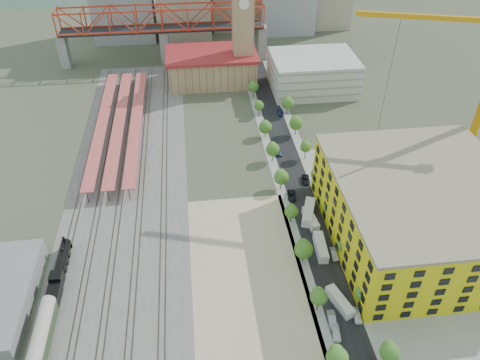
{
  "coord_description": "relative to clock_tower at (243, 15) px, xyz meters",
  "views": [
    {
      "loc": [
        -15.07,
        -104.67,
        89.83
      ],
      "look_at": [
        -2.88,
        -2.03,
        10.0
      ],
      "focal_mm": 35.0,
      "sensor_mm": 36.0,
      "label": 1
    }
  ],
  "objects": [
    {
      "name": "locomotive",
      "position": [
        -58.0,
        -102.66,
        -26.65
      ],
      "size": [
        2.85,
        21.97,
        5.49
      ],
      "color": "black",
      "rests_on": "ground"
    },
    {
      "name": "site_trailer_a",
      "position": [
        8.0,
        -119.36,
        -27.49
      ],
      "size": [
        4.99,
        9.13,
        2.42
      ],
      "primitive_type": "cube",
      "rotation": [
        0.0,
        0.0,
        0.32
      ],
      "color": "silver",
      "rests_on": "ground"
    },
    {
      "name": "street_asphalt",
      "position": [
        8.0,
        -64.99,
        -28.67
      ],
      "size": [
        12.0,
        170.0,
        0.06
      ],
      "primitive_type": "cube",
      "color": "black",
      "rests_on": "ground"
    },
    {
      "name": "construction_pad",
      "position": [
        37.0,
        -99.99,
        -28.67
      ],
      "size": [
        50.0,
        90.0,
        0.06
      ],
      "primitive_type": "cube",
      "color": "gray",
      "rests_on": "ground"
    },
    {
      "name": "site_trailer_c",
      "position": [
        8.0,
        -90.81,
        -27.51
      ],
      "size": [
        3.26,
        8.88,
        2.38
      ],
      "primitive_type": "cube",
      "rotation": [
        0.0,
        0.0,
        0.11
      ],
      "color": "silver",
      "rests_on": "ground"
    },
    {
      "name": "car_3",
      "position": [
        5.0,
        -55.9,
        -27.94
      ],
      "size": [
        2.73,
        5.44,
        1.52
      ],
      "primitive_type": "imported",
      "rotation": [
        0.0,
        0.0,
        0.12
      ],
      "color": "navy",
      "rests_on": "ground"
    },
    {
      "name": "ballast_strip",
      "position": [
        -44.0,
        -62.49,
        -28.67
      ],
      "size": [
        36.0,
        165.0,
        0.06
      ],
      "primitive_type": "cube",
      "color": "#605E59",
      "rests_on": "ground"
    },
    {
      "name": "sidewalk_east",
      "position": [
        13.5,
        -64.99,
        -28.68
      ],
      "size": [
        3.0,
        170.0,
        0.04
      ],
      "primitive_type": "cube",
      "color": "gray",
      "rests_on": "ground"
    },
    {
      "name": "rail_tracks",
      "position": [
        -45.8,
        -62.49,
        -28.55
      ],
      "size": [
        26.56,
        160.0,
        0.18
      ],
      "color": "#382B23",
      "rests_on": "ground"
    },
    {
      "name": "sidewalk_west",
      "position": [
        2.5,
        -64.99,
        -28.68
      ],
      "size": [
        3.0,
        170.0,
        0.04
      ],
      "primitive_type": "cube",
      "color": "gray",
      "rests_on": "ground"
    },
    {
      "name": "ground",
      "position": [
        -8.0,
        -79.99,
        -28.7
      ],
      "size": [
        400.0,
        400.0,
        0.0
      ],
      "primitive_type": "plane",
      "color": "#474C38",
      "rests_on": "ground"
    },
    {
      "name": "site_trailer_d",
      "position": [
        8.0,
        -88.15,
        -27.28
      ],
      "size": [
        6.08,
        10.7,
        2.84
      ],
      "primitive_type": "cube",
      "rotation": [
        0.0,
        0.0,
        -0.34
      ],
      "color": "silver",
      "rests_on": "ground"
    },
    {
      "name": "platform_canopies",
      "position": [
        -49.0,
        -34.99,
        -24.7
      ],
      "size": [
        16.0,
        80.0,
        4.12
      ],
      "color": "#DA6054",
      "rests_on": "ground"
    },
    {
      "name": "parking_garage",
      "position": [
        28.0,
        -9.99,
        -21.7
      ],
      "size": [
        34.0,
        26.0,
        14.0
      ],
      "primitive_type": "cube",
      "color": "silver",
      "rests_on": "ground"
    },
    {
      "name": "clock_tower",
      "position": [
        0.0,
        0.0,
        0.0
      ],
      "size": [
        12.0,
        12.0,
        52.0
      ],
      "color": "tan",
      "rests_on": "ground"
    },
    {
      "name": "car_7",
      "position": [
        11.0,
        -29.59,
        -27.98
      ],
      "size": [
        2.38,
        5.06,
        1.43
      ],
      "primitive_type": "imported",
      "rotation": [
        0.0,
        0.0,
        -0.08
      ],
      "color": "navy",
      "rests_on": "ground"
    },
    {
      "name": "street_trees",
      "position": [
        8.0,
        -74.99,
        -28.7
      ],
      "size": [
        15.4,
        124.4,
        8.0
      ],
      "color": "#33611D",
      "rests_on": "ground"
    },
    {
      "name": "dirt_lot",
      "position": [
        -12.0,
        -111.49,
        -28.67
      ],
      "size": [
        28.0,
        67.0,
        0.06
      ],
      "primitive_type": "cube",
      "color": "tan",
      "rests_on": "ground"
    },
    {
      "name": "coach",
      "position": [
        -58.0,
        -122.35,
        -25.64
      ],
      "size": [
        3.15,
        18.31,
        5.75
      ],
      "color": "#25331C",
      "rests_on": "ground"
    },
    {
      "name": "construction_building",
      "position": [
        34.0,
        -99.99,
        -19.29
      ],
      "size": [
        44.6,
        50.6,
        18.8
      ],
      "color": "yellow",
      "rests_on": "ground"
    },
    {
      "name": "site_trailer_b",
      "position": [
        8.0,
        -101.88,
        -27.38
      ],
      "size": [
        3.22,
        9.77,
        2.63
      ],
      "primitive_type": "cube",
      "rotation": [
        0.0,
        0.0,
        -0.07
      ],
      "color": "silver",
      "rests_on": "ground"
    },
    {
      "name": "car_0",
      "position": [
        5.0,
        -127.03,
        -27.92
      ],
      "size": [
        2.38,
        4.77,
        1.56
      ],
      "primitive_type": "imported",
      "rotation": [
        0.0,
        0.0,
        -0.12
      ],
      "color": "white",
      "rests_on": "ground"
    },
    {
      "name": "car_5",
      "position": [
        11.0,
        -104.15,
        -27.96
      ],
      "size": [
        1.71,
        4.52,
        1.47
      ],
      "primitive_type": "imported",
      "rotation": [
        0.0,
        0.0,
        -0.04
      ],
      "color": "#9E9EA3",
      "rests_on": "ground"
    },
    {
      "name": "station_hall",
      "position": [
        -13.0,
        2.01,
        -22.03
      ],
      "size": [
        38.0,
        24.0,
        13.1
      ],
      "color": "tan",
      "rests_on": "ground"
    },
    {
      "name": "car_4",
      "position": [
        11.0,
        -123.22,
        -27.94
      ],
      "size": [
        2.11,
        4.55,
        1.51
      ],
      "primitive_type": "imported",
      "rotation": [
        0.0,
        0.0,
        -0.08
      ],
      "color": "white",
      "rests_on": "ground"
    },
    {
      "name": "car_1",
      "position": [
        5.0,
        -123.52,
        -27.93
      ],
      "size": [
        2.01,
        4.8,
        1.54
      ],
      "primitive_type": "imported",
      "rotation": [
        0.0,
        0.0,
        -0.08
      ],
      "color": "gray",
      "rests_on": "ground"
    },
    {
      "name": "car_6",
      "position": [
        11.0,
        -72.3,
        -28.01
      ],
      "size": [
        2.9,
        5.17,
        1.36
      ],
      "primitive_type": "imported",
      "rotation": [
        0.0,
        0.0,
        -0.13
      ],
      "color": "black",
      "rests_on": "ground"
    },
    {
      "name": "distant_hills",
      "position": [
        37.28,
        180.01,
        -108.23
      ],
      "size": [
        647.0,
        264.0,
        227.0
      ],
      "color": "#4C6B59",
      "rests_on": "ground"
    },
    {
      "name": "truss_bridge",
      "position": [
        -33.0,
        25.01,
        -9.83
      ],
      "size": [
        94.0,
        9.6,
        25.6
      ],
      "color": "gray",
      "rests_on": "ground"
    },
    {
      "name": "car_2",
      "position": [
        5.0,
        -79.46,
        -27.99
      ],
      "size": [
        2.92,
        5.32,
        1.41
      ],
      "primitive_type": "imported",
      "rotation": [
        0.0,
        0.0,
        -0.12
      ],
      "color": "black",
      "rests_on": "ground"
    }
  ]
}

